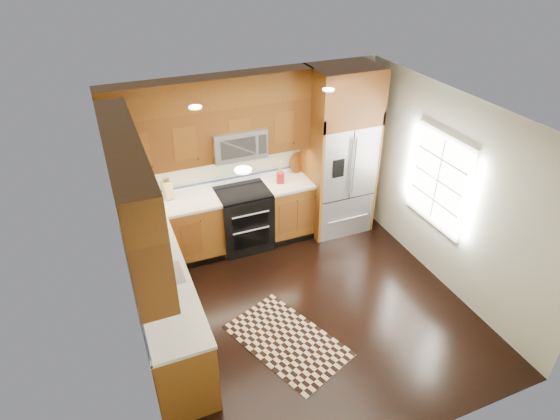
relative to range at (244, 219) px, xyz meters
name	(u,v)px	position (x,y,z in m)	size (l,w,h in m)	color
ground	(305,310)	(0.25, -1.67, -0.47)	(4.00, 4.00, 0.00)	black
wall_back	(250,157)	(0.25, 0.33, 0.83)	(4.00, 0.02, 2.60)	#B6B8A6
wall_left	(129,268)	(-1.75, -1.67, 0.83)	(0.02, 4.00, 2.60)	#B6B8A6
wall_right	(449,193)	(2.25, -1.67, 0.83)	(0.02, 4.00, 2.60)	#B6B8A6
window	(439,180)	(2.23, -1.47, 0.93)	(0.04, 1.10, 1.30)	white
base_cabinets	(192,265)	(-0.98, -0.77, -0.02)	(2.85, 3.00, 0.90)	#91511B
countertop	(197,228)	(-0.84, -0.65, 0.45)	(2.86, 3.01, 0.04)	white
upper_cabinets	(181,148)	(-0.90, -0.58, 1.56)	(2.85, 3.00, 1.15)	brown
range	(244,219)	(0.00, 0.00, 0.00)	(0.76, 0.67, 0.95)	black
microwave	(237,142)	(0.00, 0.13, 1.19)	(0.76, 0.40, 0.42)	#B2B2B7
refrigerator	(340,153)	(1.55, -0.04, 0.83)	(0.98, 0.75, 2.60)	#B2B2B7
sink_faucet	(156,272)	(-1.48, -1.44, 0.52)	(0.54, 0.44, 0.37)	#B2B2B7
rug	(287,340)	(-0.17, -2.06, -0.46)	(0.86, 1.43, 0.01)	black
knife_block	(168,190)	(-1.02, 0.24, 0.60)	(0.14, 0.18, 0.31)	tan
utensil_crock	(280,175)	(0.61, 0.05, 0.59)	(0.14, 0.14, 0.35)	#A1131A
cutting_board	(298,171)	(1.00, 0.27, 0.48)	(0.33, 0.33, 0.02)	brown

